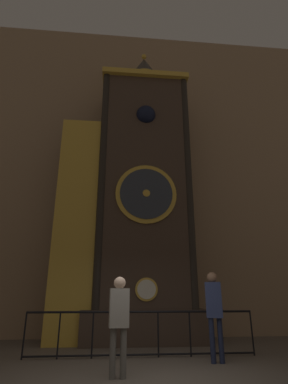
% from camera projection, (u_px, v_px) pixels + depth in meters
% --- Properties ---
extents(cathedral_back_wall, '(24.00, 0.32, 12.63)m').
position_uv_depth(cathedral_back_wall, '(128.00, 163.00, 11.90)').
color(cathedral_back_wall, '#997A5B').
rests_on(cathedral_back_wall, ground_plane).
extents(clock_tower, '(4.64, 1.79, 10.59)m').
position_uv_depth(clock_tower, '(131.00, 197.00, 10.13)').
color(clock_tower, '#423328').
rests_on(clock_tower, ground_plane).
extents(railing_fence, '(5.27, 0.05, 0.98)m').
position_uv_depth(railing_fence, '(142.00, 331.00, 6.87)').
color(railing_fence, black).
rests_on(railing_fence, ground_plane).
extents(visitor_near, '(0.36, 0.25, 1.64)m').
position_uv_depth(visitor_near, '(119.00, 315.00, 5.30)').
color(visitor_near, '#58554F').
rests_on(visitor_near, ground_plane).
extents(visitor_far, '(0.39, 0.31, 1.81)m').
position_uv_depth(visitor_far, '(214.00, 306.00, 6.47)').
color(visitor_far, '#1B213A').
rests_on(visitor_far, ground_plane).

